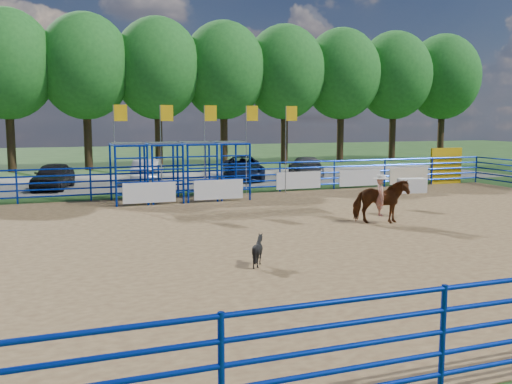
# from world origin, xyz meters

# --- Properties ---
(ground) EXTENTS (120.00, 120.00, 0.00)m
(ground) POSITION_xyz_m (0.00, 0.00, 0.00)
(ground) COLOR #2D5120
(ground) RESTS_ON ground
(arena_dirt) EXTENTS (30.00, 20.00, 0.02)m
(arena_dirt) POSITION_xyz_m (0.00, 0.00, 0.01)
(arena_dirt) COLOR olive
(arena_dirt) RESTS_ON ground
(gravel_strip) EXTENTS (40.00, 10.00, 0.01)m
(gravel_strip) POSITION_xyz_m (0.00, 17.00, 0.01)
(gravel_strip) COLOR gray
(gravel_strip) RESTS_ON ground
(announcer_table) EXTENTS (1.39, 0.80, 0.70)m
(announcer_table) POSITION_xyz_m (8.90, 7.42, 0.37)
(announcer_table) COLOR white
(announcer_table) RESTS_ON arena_dirt
(horse_and_rider) EXTENTS (2.00, 1.44, 2.33)m
(horse_and_rider) POSITION_xyz_m (2.96, 0.88, 0.87)
(horse_and_rider) COLOR #5F2F13
(horse_and_rider) RESTS_ON arena_dirt
(calf) EXTENTS (0.83, 0.78, 0.75)m
(calf) POSITION_xyz_m (-2.95, -2.96, 0.39)
(calf) COLOR black
(calf) RESTS_ON arena_dirt
(car_a) EXTENTS (2.55, 4.26, 1.36)m
(car_a) POSITION_xyz_m (-7.50, 15.03, 0.69)
(car_a) COLOR black
(car_a) RESTS_ON gravel_strip
(car_b) EXTENTS (2.49, 4.30, 1.34)m
(car_b) POSITION_xyz_m (-2.42, 16.43, 0.68)
(car_b) COLOR gray
(car_b) RESTS_ON gravel_strip
(car_c) EXTENTS (3.43, 5.31, 1.36)m
(car_c) POSITION_xyz_m (3.14, 16.02, 0.69)
(car_c) COLOR black
(car_c) RESTS_ON gravel_strip
(car_d) EXTENTS (2.95, 4.70, 1.27)m
(car_d) POSITION_xyz_m (7.30, 16.17, 0.64)
(car_d) COLOR #57575A
(car_d) RESTS_ON gravel_strip
(perimeter_fence) EXTENTS (30.10, 20.10, 1.50)m
(perimeter_fence) POSITION_xyz_m (0.00, 0.00, 0.75)
(perimeter_fence) COLOR #0728A6
(perimeter_fence) RESTS_ON ground
(chute_assembly) EXTENTS (19.32, 2.41, 4.20)m
(chute_assembly) POSITION_xyz_m (-1.90, 8.84, 1.26)
(chute_assembly) COLOR #0728A6
(chute_assembly) RESTS_ON ground
(treeline) EXTENTS (56.40, 6.40, 11.24)m
(treeline) POSITION_xyz_m (0.00, 26.00, 7.53)
(treeline) COLOR #3F2B19
(treeline) RESTS_ON ground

